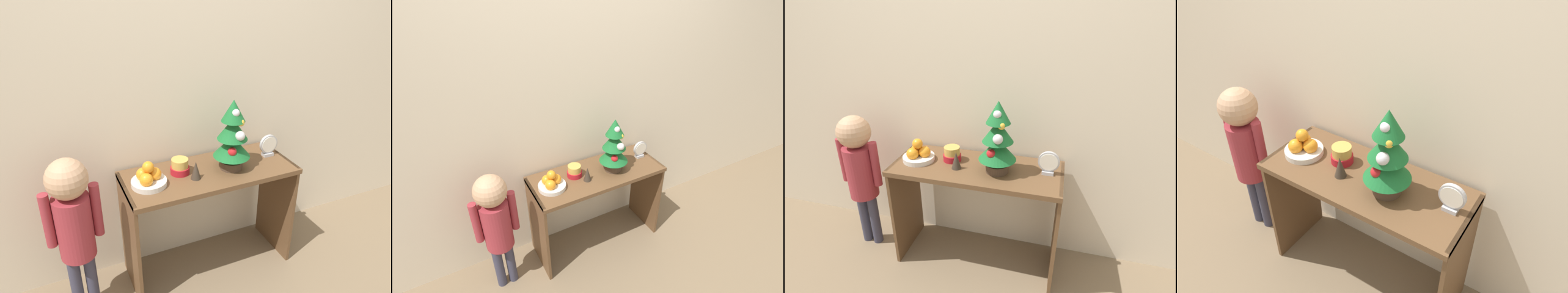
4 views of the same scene
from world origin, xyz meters
The scene contains 8 objects.
back_wall centered at (0.00, 0.46, 1.25)m, with size 7.00×0.05×2.50m, color beige.
console_table centered at (0.00, 0.21, 0.54)m, with size 1.02×0.42×0.71m.
mini_tree centered at (0.13, 0.18, 0.92)m, with size 0.22×0.22×0.43m.
fruit_bowl centered at (-0.37, 0.20, 0.75)m, with size 0.20×0.20×0.14m.
singing_bowl centered at (-0.17, 0.25, 0.75)m, with size 0.11×0.11×0.09m.
desk_clock centered at (0.42, 0.23, 0.78)m, with size 0.12×0.04×0.14m.
figurine centered at (-0.11, 0.16, 0.76)m, with size 0.06×0.06×0.11m.
child_figure centered at (-0.79, 0.16, 0.63)m, with size 0.29×0.21×0.97m.
Camera 4 is at (0.78, -0.91, 1.88)m, focal length 35.00 mm.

